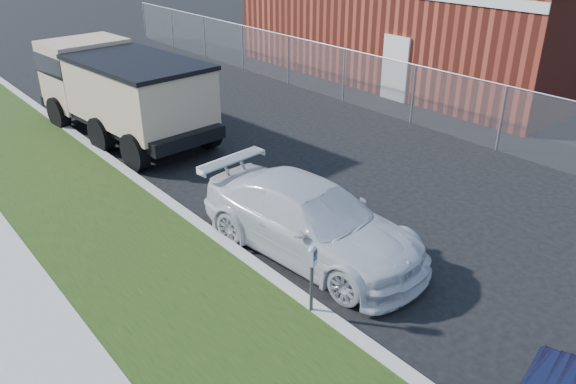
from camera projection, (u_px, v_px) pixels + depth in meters
ground at (373, 234)px, 11.30m from camera, size 120.00×120.00×0.00m
streetside at (60, 290)px, 9.48m from camera, size 6.12×50.00×0.15m
chainlink_fence at (344, 65)px, 19.03m from camera, size 0.06×30.06×30.00m
brick_building at (434, 17)px, 22.77m from camera, size 9.20×14.20×4.17m
parking_meter at (312, 265)px, 8.52m from camera, size 0.19×0.16×1.19m
white_wagon at (310, 219)px, 10.43m from camera, size 2.47×4.90×1.37m
dump_truck at (119, 88)px, 15.92m from camera, size 3.01×6.52×2.48m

